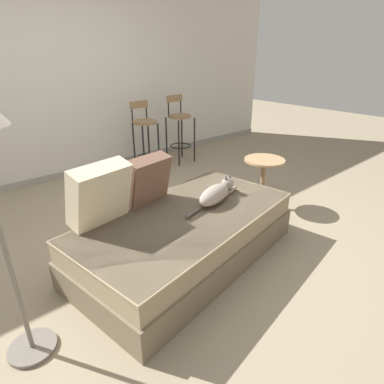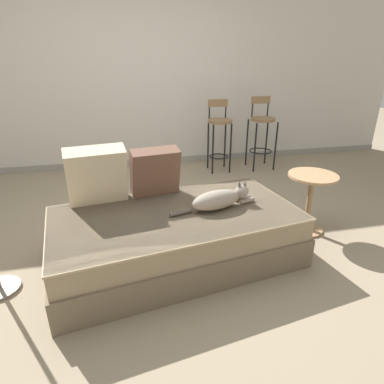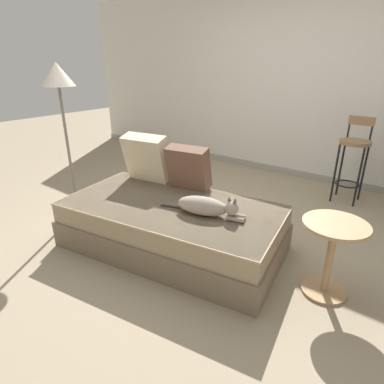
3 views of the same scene
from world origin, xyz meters
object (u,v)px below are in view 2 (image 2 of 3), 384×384
(bar_stool_by_doorway, at_px, (262,129))
(side_table, at_px, (310,195))
(cat, at_px, (220,199))
(bar_stool_near_window, at_px, (219,130))
(throw_pillow_middle, at_px, (155,172))
(throw_pillow_corner, at_px, (97,175))
(couch, at_px, (176,236))

(bar_stool_by_doorway, relative_size, side_table, 1.80)
(cat, xyz_separation_m, bar_stool_near_window, (0.62, 2.08, 0.09))
(throw_pillow_middle, height_order, bar_stool_by_doorway, bar_stool_by_doorway)
(cat, height_order, bar_stool_near_window, bar_stool_near_window)
(throw_pillow_corner, xyz_separation_m, cat, (0.94, -0.29, -0.17))
(throw_pillow_corner, relative_size, cat, 0.68)
(cat, distance_m, bar_stool_near_window, 2.17)
(cat, relative_size, bar_stool_by_doorway, 0.72)
(couch, distance_m, cat, 0.46)
(cat, xyz_separation_m, side_table, (0.93, 0.19, -0.13))
(throw_pillow_middle, bearing_deg, throw_pillow_corner, -170.83)
(throw_pillow_corner, distance_m, side_table, 1.90)
(bar_stool_near_window, relative_size, side_table, 1.75)
(bar_stool_by_doorway, bearing_deg, cat, -121.28)
(throw_pillow_middle, xyz_separation_m, cat, (0.47, -0.37, -0.14))
(couch, height_order, bar_stool_near_window, bar_stool_near_window)
(throw_pillow_corner, distance_m, bar_stool_by_doorway, 2.84)
(couch, bearing_deg, bar_stool_near_window, 64.94)
(throw_pillow_middle, xyz_separation_m, bar_stool_by_doorway, (1.73, 1.71, -0.06))
(cat, bearing_deg, bar_stool_by_doorway, 58.72)
(cat, relative_size, side_table, 1.30)
(throw_pillow_corner, bearing_deg, throw_pillow_middle, 9.17)
(side_table, bearing_deg, bar_stool_near_window, 99.38)
(bar_stool_near_window, distance_m, side_table, 1.93)
(couch, distance_m, throw_pillow_corner, 0.80)
(side_table, bearing_deg, throw_pillow_corner, 176.92)
(couch, height_order, cat, cat)
(couch, relative_size, throw_pillow_middle, 4.71)
(couch, bearing_deg, bar_stool_by_doorway, 52.28)
(throw_pillow_middle, height_order, bar_stool_near_window, bar_stool_near_window)
(couch, xyz_separation_m, bar_stool_by_doorway, (1.62, 2.09, 0.36))
(bar_stool_near_window, distance_m, bar_stool_by_doorway, 0.64)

